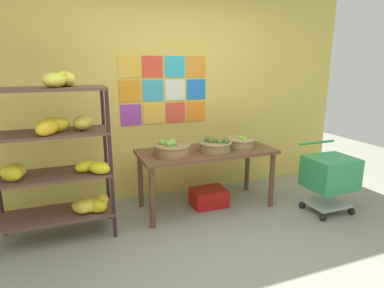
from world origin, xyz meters
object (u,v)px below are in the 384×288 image
shopping_cart (330,175)px  banana_shelf_unit (60,153)px  display_table (206,157)px  fruit_basket_centre (172,148)px  fruit_basket_right (241,142)px  fruit_basket_back_right (215,145)px  produce_crate_under_table (209,197)px

shopping_cart → banana_shelf_unit: bearing=159.0°
display_table → fruit_basket_centre: 0.47m
fruit_basket_right → fruit_basket_back_right: fruit_basket_back_right is taller
shopping_cart → fruit_basket_centre: bearing=150.2°
fruit_basket_back_right → produce_crate_under_table: (-0.03, 0.09, -0.67)m
banana_shelf_unit → produce_crate_under_table: banana_shelf_unit is taller
fruit_basket_right → fruit_basket_back_right: 0.40m
banana_shelf_unit → display_table: bearing=5.0°
fruit_basket_centre → produce_crate_under_table: bearing=7.7°
display_table → fruit_basket_right: 0.48m
display_table → fruit_basket_right: bearing=0.6°
produce_crate_under_table → banana_shelf_unit: bearing=-174.9°
display_table → fruit_basket_right: size_ratio=4.62×
fruit_basket_centre → fruit_basket_back_right: (0.51, -0.03, -0.00)m
produce_crate_under_table → shopping_cart: size_ratio=0.52×
fruit_basket_back_right → shopping_cart: bearing=-25.0°
display_table → produce_crate_under_table: 0.52m
display_table → fruit_basket_centre: bearing=-172.6°
display_table → shopping_cart: bearing=-26.9°
fruit_basket_centre → banana_shelf_unit: bearing=-176.0°
banana_shelf_unit → fruit_basket_back_right: (1.64, 0.05, -0.09)m
fruit_basket_back_right → produce_crate_under_table: bearing=108.9°
fruit_basket_right → banana_shelf_unit: bearing=-176.0°
fruit_basket_back_right → fruit_basket_centre: bearing=176.9°
display_table → produce_crate_under_table: bearing=11.9°
display_table → fruit_basket_right: fruit_basket_right is taller
produce_crate_under_table → shopping_cart: shopping_cart is taller
shopping_cart → fruit_basket_right: bearing=130.4°
fruit_basket_back_right → banana_shelf_unit: bearing=-178.2°
display_table → shopping_cart: (1.26, -0.64, -0.17)m
fruit_basket_centre → shopping_cart: fruit_basket_centre is taller
fruit_basket_right → fruit_basket_centre: (-0.90, -0.06, 0.02)m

